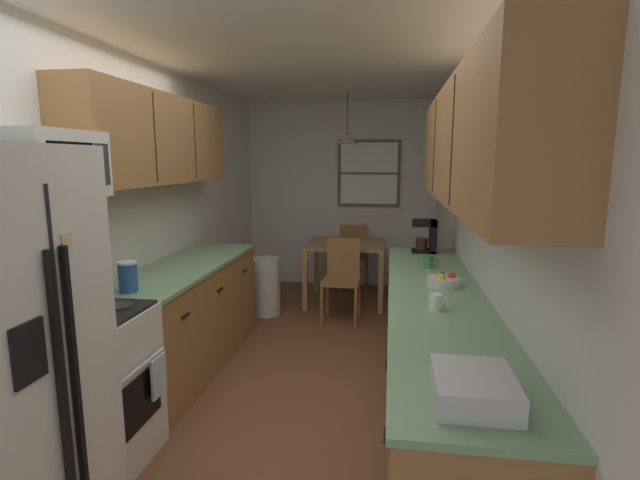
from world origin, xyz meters
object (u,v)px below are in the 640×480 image
(mug_by_coffeemaker, at_px, (436,302))
(dish_rack, at_px, (474,388))
(mug_spare, at_px, (428,262))
(fruit_bowl, at_px, (444,280))
(stove_range, at_px, (87,389))
(dining_chair_far, at_px, (354,253))
(microwave_over_range, at_px, (47,165))
(dining_table, at_px, (346,251))
(trash_bin, at_px, (266,286))
(storage_canister, at_px, (128,277))
(coffee_maker, at_px, (427,235))
(dining_chair_near, at_px, (342,275))

(mug_by_coffeemaker, height_order, dish_rack, dish_rack)
(mug_spare, relative_size, fruit_bowl, 0.47)
(stove_range, relative_size, dining_chair_far, 1.22)
(microwave_over_range, height_order, dining_table, microwave_over_range)
(stove_range, xyz_separation_m, fruit_bowl, (2.05, 0.97, 0.47))
(dining_table, xyz_separation_m, trash_bin, (-0.86, -0.62, -0.31))
(trash_bin, height_order, storage_canister, storage_canister)
(mug_by_coffeemaker, bearing_deg, coffee_maker, 87.48)
(dining_chair_far, relative_size, trash_bin, 1.37)
(dining_chair_near, relative_size, storage_canister, 4.43)
(dining_chair_near, height_order, mug_by_coffeemaker, mug_by_coffeemaker)
(dining_chair_far, distance_m, coffee_maker, 2.14)
(dining_chair_near, bearing_deg, stove_range, -113.14)
(storage_canister, relative_size, fruit_bowl, 0.89)
(storage_canister, xyz_separation_m, dish_rack, (1.99, -1.12, -0.05))
(dining_chair_near, distance_m, coffee_maker, 1.18)
(dining_chair_near, bearing_deg, storage_canister, -117.70)
(microwave_over_range, xyz_separation_m, dining_chair_near, (1.28, 2.74, -1.23))
(stove_range, distance_m, dining_chair_far, 4.22)
(trash_bin, bearing_deg, stove_range, -96.06)
(stove_range, distance_m, dining_chair_near, 2.98)
(dining_table, height_order, trash_bin, dining_table)
(dining_table, xyz_separation_m, mug_by_coffeemaker, (0.80, -2.97, 0.31))
(stove_range, relative_size, dish_rack, 3.24)
(fruit_bowl, xyz_separation_m, dish_rack, (-0.07, -1.59, 0.01))
(dish_rack, bearing_deg, dining_chair_near, 103.65)
(dining_chair_far, bearing_deg, dish_rack, -80.37)
(dish_rack, bearing_deg, coffee_maker, 89.15)
(mug_spare, bearing_deg, dining_chair_near, 123.48)
(storage_canister, relative_size, mug_by_coffeemaker, 1.81)
(dining_chair_far, height_order, mug_spare, mug_spare)
(microwave_over_range, height_order, mug_spare, microwave_over_range)
(trash_bin, height_order, mug_by_coffeemaker, mug_by_coffeemaker)
(fruit_bowl, bearing_deg, dining_chair_far, 105.59)
(stove_range, distance_m, storage_canister, 0.73)
(mug_spare, distance_m, dish_rack, 2.12)
(dining_chair_near, distance_m, mug_spare, 1.55)
(stove_range, bearing_deg, fruit_bowl, 25.19)
(dining_chair_far, xyz_separation_m, mug_by_coffeemaker, (0.76, -3.62, 0.45))
(coffee_maker, bearing_deg, mug_spare, -93.19)
(storage_canister, xyz_separation_m, mug_spare, (2.00, 1.00, -0.05))
(stove_range, height_order, mug_spare, stove_range)
(stove_range, height_order, dish_rack, stove_range)
(fruit_bowl, bearing_deg, mug_spare, 96.72)
(trash_bin, bearing_deg, dining_chair_near, -2.16)
(fruit_bowl, bearing_deg, dining_table, 110.39)
(mug_spare, bearing_deg, microwave_over_range, -144.54)
(mug_by_coffeemaker, bearing_deg, dining_chair_far, 101.80)
(dining_chair_far, xyz_separation_m, trash_bin, (-0.90, -1.27, -0.17))
(stove_range, relative_size, storage_canister, 5.41)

